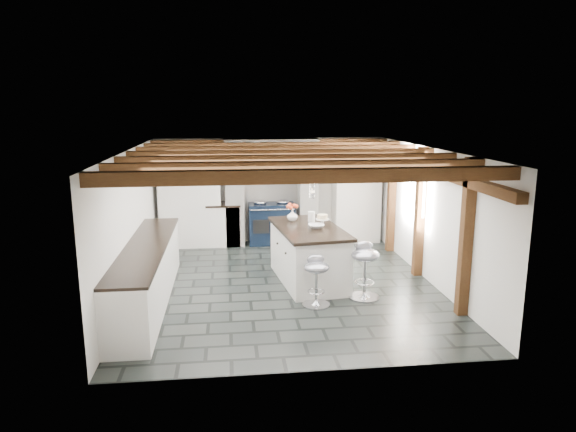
{
  "coord_description": "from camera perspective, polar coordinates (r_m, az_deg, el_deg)",
  "views": [
    {
      "loc": [
        -0.92,
        -8.32,
        2.99
      ],
      "look_at": [
        0.1,
        0.4,
        1.1
      ],
      "focal_mm": 32.0,
      "sensor_mm": 36.0,
      "label": 1
    }
  ],
  "objects": [
    {
      "name": "bar_stool_near",
      "position": [
        8.15,
        8.52,
        -5.29
      ],
      "size": [
        0.52,
        0.52,
        0.91
      ],
      "rotation": [
        0.0,
        0.0,
        0.19
      ],
      "color": "silver",
      "rests_on": "ground"
    },
    {
      "name": "bar_stool_far",
      "position": [
        7.81,
        3.17,
        -6.57
      ],
      "size": [
        0.42,
        0.42,
        0.78
      ],
      "rotation": [
        0.0,
        0.0,
        -0.06
      ],
      "color": "silver",
      "rests_on": "ground"
    },
    {
      "name": "range_cooker",
      "position": [
        11.32,
        -1.84,
        -0.74
      ],
      "size": [
        1.0,
        0.63,
        0.99
      ],
      "color": "black",
      "rests_on": "ground"
    },
    {
      "name": "ground",
      "position": [
        8.89,
        -0.34,
        -7.51
      ],
      "size": [
        6.0,
        6.0,
        0.0
      ],
      "primitive_type": "plane",
      "color": "black",
      "rests_on": "ground"
    },
    {
      "name": "kitchen_island",
      "position": [
        8.88,
        2.27,
        -4.18
      ],
      "size": [
        1.25,
        2.07,
        1.29
      ],
      "rotation": [
        0.0,
        0.0,
        0.12
      ],
      "color": "white",
      "rests_on": "ground"
    },
    {
      "name": "room_shell",
      "position": [
        9.93,
        -4.75,
        0.93
      ],
      "size": [
        6.0,
        6.03,
        6.0
      ],
      "color": "white",
      "rests_on": "ground"
    }
  ]
}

